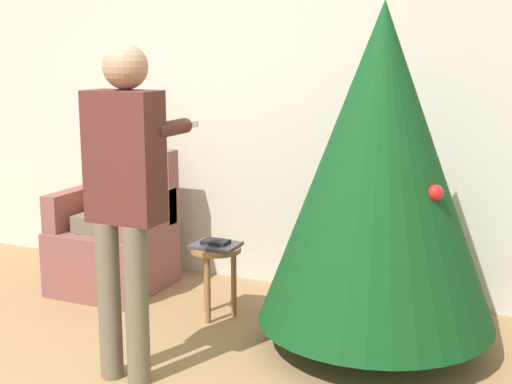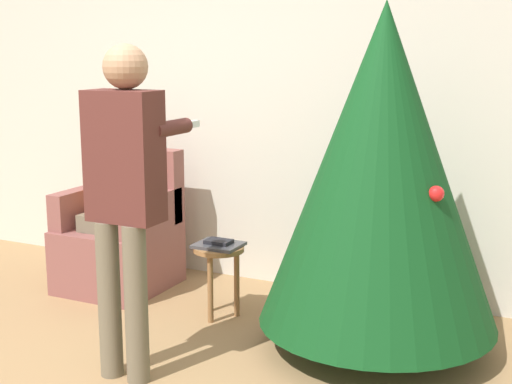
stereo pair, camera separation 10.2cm
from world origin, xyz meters
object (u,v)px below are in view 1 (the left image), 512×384
christmas_tree (379,167)px  armchair (116,240)px  person_seated (112,193)px  person_standing (125,184)px  side_stool (216,261)px

christmas_tree → armchair: christmas_tree is taller
person_seated → armchair: bearing=90.0°
person_standing → side_stool: bearing=88.4°
christmas_tree → side_stool: (-1.05, 0.04, -0.69)m
person_standing → person_seated: bearing=128.6°
person_seated → side_stool: size_ratio=2.72×
armchair → person_seated: (-0.00, -0.03, 0.35)m
christmas_tree → armchair: (-1.97, 0.27, -0.71)m
side_stool → christmas_tree: bearing=-2.2°
armchair → side_stool: (0.93, -0.23, 0.02)m
armchair → person_standing: (0.90, -1.15, 0.68)m
person_seated → person_standing: (0.90, -1.13, 0.33)m
christmas_tree → armchair: 2.11m
christmas_tree → person_standing: bearing=-140.5°
christmas_tree → person_seated: size_ratio=1.54×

